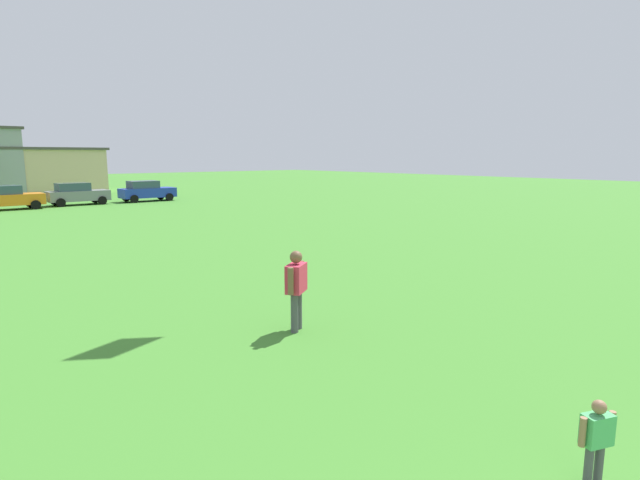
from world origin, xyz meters
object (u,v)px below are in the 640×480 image
child_kite_flyer (597,435)px  adult_bystander (296,284)px  parked_car_blue_3 (147,191)px  parked_car_orange_1 (7,197)px  parked_car_gray_2 (77,194)px

child_kite_flyer → adult_bystander: adult_bystander is taller
adult_bystander → parked_car_blue_3: bearing=-140.2°
adult_bystander → parked_car_orange_1: 32.33m
child_kite_flyer → parked_car_blue_3: bearing=96.8°
parked_car_gray_2 → parked_car_blue_3: bearing=-3.0°
child_kite_flyer → adult_bystander: 6.29m
child_kite_flyer → parked_car_orange_1: 38.57m
parked_car_gray_2 → child_kite_flyer: bearing=-97.2°
child_kite_flyer → parked_car_gray_2: 39.54m
parked_car_gray_2 → parked_car_blue_3: size_ratio=1.00×
parked_car_orange_1 → parked_car_gray_2: 4.73m
parked_car_orange_1 → parked_car_blue_3: same height
child_kite_flyer → adult_bystander: (0.59, 6.25, 0.42)m
child_kite_flyer → parked_car_orange_1: size_ratio=0.24×
adult_bystander → parked_car_gray_2: bearing=-131.3°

